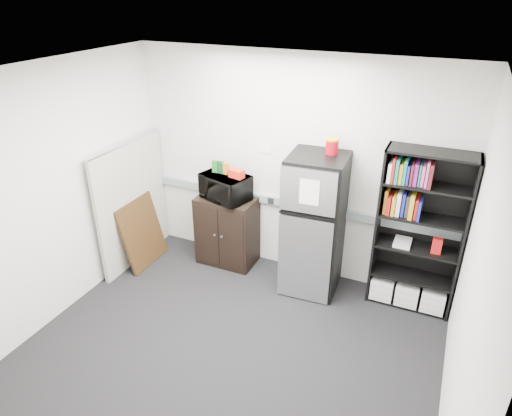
% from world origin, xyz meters
% --- Properties ---
extents(floor, '(4.00, 4.00, 0.00)m').
position_xyz_m(floor, '(0.00, 0.00, 0.00)').
color(floor, black).
rests_on(floor, ground).
extents(wall_back, '(4.00, 0.02, 2.70)m').
position_xyz_m(wall_back, '(0.00, 1.75, 1.35)').
color(wall_back, silver).
rests_on(wall_back, floor).
extents(wall_right, '(0.02, 3.50, 2.70)m').
position_xyz_m(wall_right, '(2.00, 0.00, 1.35)').
color(wall_right, silver).
rests_on(wall_right, floor).
extents(wall_left, '(0.02, 3.50, 2.70)m').
position_xyz_m(wall_left, '(-2.00, 0.00, 1.35)').
color(wall_left, silver).
rests_on(wall_left, floor).
extents(ceiling, '(4.00, 3.50, 0.02)m').
position_xyz_m(ceiling, '(0.00, 0.00, 2.70)').
color(ceiling, white).
rests_on(ceiling, wall_back).
extents(electrical_raceway, '(3.92, 0.05, 0.10)m').
position_xyz_m(electrical_raceway, '(0.00, 1.72, 0.90)').
color(electrical_raceway, gray).
rests_on(electrical_raceway, wall_back).
extents(wall_note, '(0.14, 0.00, 0.10)m').
position_xyz_m(wall_note, '(-0.35, 1.74, 1.55)').
color(wall_note, white).
rests_on(wall_note, wall_back).
extents(bookshelf, '(0.90, 0.34, 1.85)m').
position_xyz_m(bookshelf, '(1.53, 1.57, 0.91)').
color(bookshelf, black).
rests_on(bookshelf, floor).
extents(cubicle_partition, '(0.06, 1.30, 1.62)m').
position_xyz_m(cubicle_partition, '(-1.90, 1.08, 0.81)').
color(cubicle_partition, gray).
rests_on(cubicle_partition, floor).
extents(cabinet, '(0.74, 0.49, 0.92)m').
position_xyz_m(cabinet, '(-0.77, 1.50, 0.46)').
color(cabinet, black).
rests_on(cabinet, floor).
extents(microwave, '(0.67, 0.54, 0.32)m').
position_xyz_m(microwave, '(-0.77, 1.48, 1.08)').
color(microwave, black).
rests_on(microwave, cabinet).
extents(snack_box_a, '(0.08, 0.06, 0.15)m').
position_xyz_m(snack_box_a, '(-0.92, 1.52, 1.32)').
color(snack_box_a, '#1C5718').
rests_on(snack_box_a, microwave).
extents(snack_box_b, '(0.08, 0.06, 0.15)m').
position_xyz_m(snack_box_b, '(-0.84, 1.52, 1.32)').
color(snack_box_b, '#0D391C').
rests_on(snack_box_b, microwave).
extents(snack_box_c, '(0.08, 0.06, 0.14)m').
position_xyz_m(snack_box_c, '(-0.78, 1.52, 1.31)').
color(snack_box_c, '#CF6513').
rests_on(snack_box_c, microwave).
extents(snack_bag, '(0.20, 0.14, 0.10)m').
position_xyz_m(snack_bag, '(-0.60, 1.47, 1.29)').
color(snack_bag, red).
rests_on(snack_bag, microwave).
extents(refrigerator, '(0.67, 0.70, 1.68)m').
position_xyz_m(refrigerator, '(0.40, 1.42, 0.84)').
color(refrigerator, black).
rests_on(refrigerator, floor).
extents(coffee_can, '(0.14, 0.14, 0.19)m').
position_xyz_m(coffee_can, '(0.51, 1.55, 1.78)').
color(coffee_can, '#9D0715').
rests_on(coffee_can, refrigerator).
extents(framed_poster, '(0.24, 0.69, 0.87)m').
position_xyz_m(framed_poster, '(-1.77, 1.03, 0.44)').
color(framed_poster, '#311D0D').
rests_on(framed_poster, floor).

